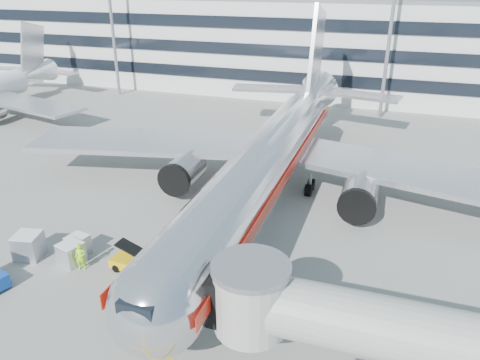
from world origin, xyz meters
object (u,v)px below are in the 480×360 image
(belt_loader, at_px, (140,264))
(cargo_container_front, at_px, (71,253))
(main_jet, at_px, (272,155))
(cargo_container_right, at_px, (78,245))
(cargo_container_left, at_px, (29,246))
(ramp_worker, at_px, (81,257))

(belt_loader, height_order, cargo_container_front, belt_loader)
(main_jet, xyz_separation_m, cargo_container_right, (-11.07, -13.70, -3.49))
(belt_loader, height_order, cargo_container_left, belt_loader)
(main_jet, relative_size, ramp_worker, 24.73)
(belt_loader, distance_m, cargo_container_left, 8.67)
(cargo_container_right, height_order, ramp_worker, ramp_worker)
(main_jet, bearing_deg, cargo_container_front, -125.89)
(belt_loader, relative_size, ramp_worker, 2.17)
(main_jet, relative_size, cargo_container_right, 30.87)
(cargo_container_right, bearing_deg, ramp_worker, -48.39)
(main_jet, bearing_deg, cargo_container_left, -133.13)
(belt_loader, distance_m, cargo_container_right, 5.48)
(ramp_worker, bearing_deg, main_jet, 36.43)
(main_jet, distance_m, ramp_worker, 18.38)
(ramp_worker, bearing_deg, cargo_container_left, 156.89)
(cargo_container_left, bearing_deg, ramp_worker, -1.68)
(main_jet, distance_m, cargo_container_left, 21.06)
(main_jet, height_order, cargo_container_front, main_jet)
(cargo_container_front, distance_m, ramp_worker, 1.24)
(cargo_container_left, height_order, ramp_worker, ramp_worker)
(main_jet, bearing_deg, ramp_worker, -122.15)
(cargo_container_right, height_order, cargo_container_front, cargo_container_front)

